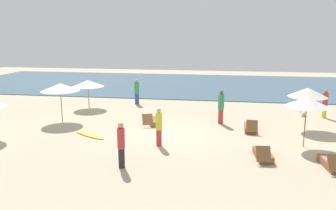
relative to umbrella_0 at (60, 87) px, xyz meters
name	(u,v)px	position (x,y,z in m)	size (l,w,h in m)	color
ground_plane	(170,134)	(6.67, -1.53, -2.05)	(60.00, 60.00, 0.00)	#BCAD8E
ocean_water	(196,85)	(6.67, 15.47, -2.02)	(48.00, 16.00, 0.06)	#3D6075
umbrella_0	(60,87)	(0.00, 0.00, 0.00)	(2.24, 2.24, 2.28)	brown
umbrella_2	(88,83)	(0.17, 3.70, -0.32)	(2.17, 2.17, 1.96)	olive
umbrella_3	(308,92)	(13.80, 0.63, -0.03)	(2.04, 2.04, 2.28)	brown
umbrella_4	(307,102)	(13.06, -2.46, 0.05)	(1.93, 1.93, 2.32)	brown
lounger_1	(250,128)	(10.83, -0.23, -1.88)	(0.66, 1.67, 0.73)	brown
lounger_2	(332,163)	(13.59, -4.93, -1.88)	(0.76, 1.70, 0.73)	brown
lounger_3	(153,121)	(5.44, 0.26, -1.88)	(1.11, 1.77, 0.71)	brown
lounger_4	(263,155)	(11.05, -4.36, -1.88)	(0.75, 1.71, 0.72)	brown
person_1	(325,103)	(15.52, 3.42, -1.15)	(0.43, 0.43, 1.76)	yellow
person_2	(221,107)	(9.24, 1.04, -1.06)	(0.45, 0.45, 1.95)	#BF3338
person_3	(121,145)	(5.50, -6.21, -1.11)	(0.37, 0.37, 1.82)	#26262D
person_4	(159,126)	(6.45, -3.38, -1.13)	(0.35, 0.35, 1.79)	#BF3338
person_5	(137,92)	(3.12, 5.57, -1.12)	(0.49, 0.49, 1.84)	#2D4C8C
dog	(303,113)	(14.35, 3.69, -1.89)	(0.48, 0.65, 0.30)	silver
surfboard	(90,135)	(2.69, -2.45, -2.02)	(2.01, 1.40, 0.07)	gold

